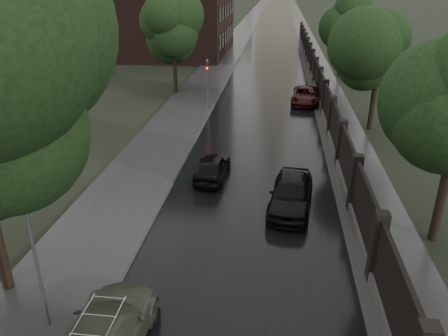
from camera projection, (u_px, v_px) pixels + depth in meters
The scene contains 12 objects.
road at pixel (279, 2), 183.74m from camera, with size 8.00×420.00×0.02m, color black.
sidewalk_left at pixel (265, 1), 184.38m from camera, with size 4.00×420.00×0.16m, color #2D2D2D.
verge_right at pixel (292, 2), 183.11m from camera, with size 3.00×420.00×0.08m, color #2D2D2D.
fence_right at pixel (317, 81), 39.28m from camera, with size 0.45×75.72×2.70m.
tree_left_far at pixel (173, 33), 37.15m from camera, with size 4.25×4.25×7.39m.
tree_right_b at pixel (379, 56), 28.27m from camera, with size 4.08×4.08×7.01m.
tree_right_c at pixel (344, 27), 44.62m from camera, with size 4.08×4.08×7.01m.
lamp_post at pixel (35, 254), 12.00m from camera, with size 0.25×0.12×5.11m.
traffic_light at pixel (207, 80), 33.33m from camera, with size 0.16×0.32×4.00m.
hatchback_left at pixel (212, 167), 22.58m from camera, with size 1.50×3.74×1.27m, color black.
car_right_near at pixel (291, 193), 19.55m from camera, with size 1.82×4.52×1.54m, color black.
car_right_far at pixel (306, 95), 36.05m from camera, with size 2.19×4.76×1.32m, color black.
Camera 1 is at (1.00, -7.82, 9.67)m, focal length 35.00 mm.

